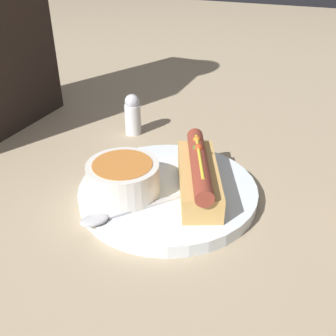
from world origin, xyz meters
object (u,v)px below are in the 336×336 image
object	(u,v)px
soup_bowl	(123,177)
spoon	(115,214)
salt_shaker	(133,114)
hot_dog	(199,174)

from	to	relation	value
soup_bowl	spoon	bearing A→B (deg)	-163.93
soup_bowl	spoon	distance (m)	0.06
spoon	soup_bowl	bearing A→B (deg)	-123.45
soup_bowl	spoon	size ratio (longest dim) A/B	0.73
soup_bowl	spoon	world-z (taller)	soup_bowl
salt_shaker	spoon	bearing A→B (deg)	-157.63
soup_bowl	salt_shaker	world-z (taller)	salt_shaker
hot_dog	soup_bowl	xyz separation A→B (m)	(-0.05, 0.10, 0.00)
hot_dog	salt_shaker	distance (m)	0.26
soup_bowl	salt_shaker	size ratio (longest dim) A/B	1.28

